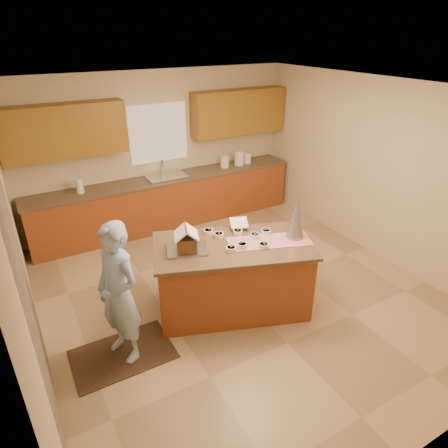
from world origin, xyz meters
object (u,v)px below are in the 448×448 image
Objects in this scene: boy at (119,294)px; island_base at (232,278)px; tinsel_tree at (296,217)px; gingerbread_house at (187,241)px.

island_base is at bearing 73.18° from boy.
tinsel_tree is 0.35× the size of boy.
gingerbread_house is at bearing -174.81° from island_base.
tinsel_tree is at bearing 3.67° from island_base.
boy is 4.44× the size of gingerbread_house.
island_base is at bearing -14.63° from gingerbread_house.
tinsel_tree is 1.54× the size of gingerbread_house.
island_base is 1.51m from boy.
island_base is at bearing 163.84° from tinsel_tree.
tinsel_tree reaches higher than gingerbread_house.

